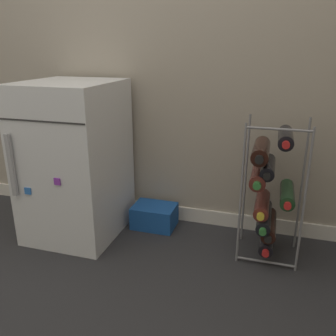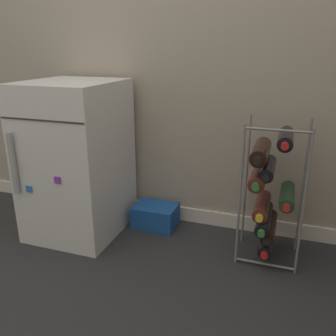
% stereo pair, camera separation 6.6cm
% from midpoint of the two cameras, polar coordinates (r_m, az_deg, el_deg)
% --- Properties ---
extents(ground_plane, '(14.00, 14.00, 0.00)m').
position_cam_midpoint_polar(ground_plane, '(1.77, -6.38, -17.94)').
color(ground_plane, '#28282B').
extents(wall_back, '(6.95, 0.07, 2.50)m').
position_cam_midpoint_polar(wall_back, '(2.10, 0.74, 23.98)').
color(wall_back, '#9E9384').
rests_on(wall_back, ground_plane).
extents(mini_fridge, '(0.49, 0.57, 0.88)m').
position_cam_midpoint_polar(mini_fridge, '(2.10, -15.52, 1.19)').
color(mini_fridge, silver).
rests_on(mini_fridge, ground_plane).
extents(wine_rack, '(0.30, 0.33, 0.73)m').
position_cam_midpoint_polar(wine_rack, '(1.86, 14.82, -3.56)').
color(wine_rack, slate).
rests_on(wine_rack, ground_plane).
extents(soda_box, '(0.26, 0.19, 0.14)m').
position_cam_midpoint_polar(soda_box, '(2.20, -3.06, -7.69)').
color(soda_box, '#194C9E').
rests_on(soda_box, ground_plane).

